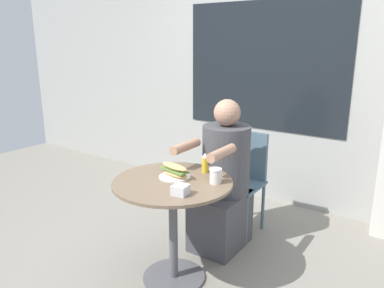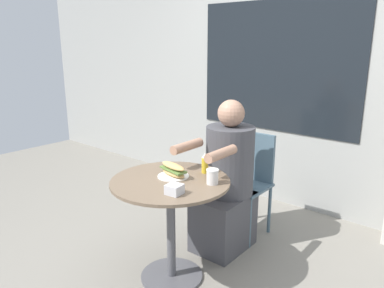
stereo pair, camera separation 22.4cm
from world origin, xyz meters
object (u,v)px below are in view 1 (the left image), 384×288
drink_cup (216,176)px  condiment_bottle (205,163)px  diner_chair (243,172)px  seated_diner (223,185)px  cafe_table (173,207)px  sandwich_on_plate (175,171)px

drink_cup → condiment_bottle: (-0.17, 0.13, 0.02)m
diner_chair → condiment_bottle: condiment_bottle is taller
seated_diner → diner_chair: bearing=-90.6°
cafe_table → condiment_bottle: bearing=71.7°
cafe_table → diner_chair: bearing=87.9°
drink_cup → condiment_bottle: 0.22m
seated_diner → drink_cup: seated_diner is taller
diner_chair → condiment_bottle: 0.74m
sandwich_on_plate → condiment_bottle: condiment_bottle is taller
diner_chair → drink_cup: size_ratio=8.84×
diner_chair → seated_diner: (0.00, -0.35, -0.01)m
cafe_table → seated_diner: size_ratio=0.66×
cafe_table → diner_chair: 0.95m
cafe_table → diner_chair: (0.04, 0.95, -0.02)m
sandwich_on_plate → drink_cup: size_ratio=2.43×
diner_chair → sandwich_on_plate: diner_chair is taller
seated_diner → drink_cup: 0.58m
sandwich_on_plate → condiment_bottle: 0.23m
cafe_table → diner_chair: size_ratio=0.91×
diner_chair → condiment_bottle: bearing=93.2°
seated_diner → sandwich_on_plate: seated_diner is taller
diner_chair → seated_diner: 0.35m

